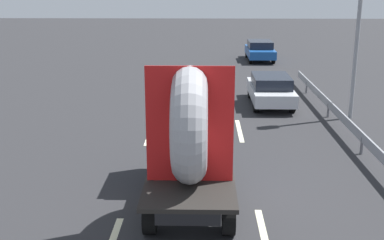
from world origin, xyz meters
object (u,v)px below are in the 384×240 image
(distant_sedan, at_px, (271,89))
(traffic_light, at_px, (359,17))
(oncoming_car, at_px, (260,50))
(flatbed_truck, at_px, (191,133))

(distant_sedan, distance_m, traffic_light, 4.86)
(traffic_light, height_order, oncoming_car, traffic_light)
(traffic_light, distance_m, oncoming_car, 15.21)
(traffic_light, bearing_deg, flatbed_truck, -128.78)
(traffic_light, relative_size, oncoming_car, 1.50)
(flatbed_truck, relative_size, oncoming_car, 1.23)
(flatbed_truck, distance_m, distant_sedan, 10.38)
(flatbed_truck, relative_size, distant_sedan, 1.23)
(oncoming_car, bearing_deg, flatbed_truck, -100.44)
(distant_sedan, xyz_separation_m, oncoming_car, (0.89, 12.60, 0.00))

